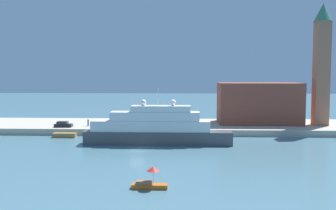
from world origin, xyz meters
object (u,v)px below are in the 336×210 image
object	(u,v)px
work_barge	(65,135)
parked_car	(63,125)
person_figure	(88,123)
mooring_bollard	(129,127)
large_yacht	(156,129)
bell_tower	(322,60)
small_motorboat	(150,181)
harbor_building	(259,103)

from	to	relation	value
work_barge	parked_car	xyz separation A→B (m)	(-2.04, 5.61, 1.57)
person_figure	mooring_bollard	size ratio (longest dim) A/B	2.23
large_yacht	mooring_bollard	distance (m)	12.97
person_figure	bell_tower	bearing A→B (deg)	4.30
work_barge	bell_tower	distance (m)	62.52
parked_car	person_figure	size ratio (longest dim) A/B	2.32
parked_car	mooring_bollard	distance (m)	15.96
small_motorboat	work_barge	world-z (taller)	small_motorboat
large_yacht	person_figure	size ratio (longest dim) A/B	16.73
harbor_building	bell_tower	bearing A→B (deg)	-12.16
harbor_building	parked_car	distance (m)	48.03
bell_tower	mooring_bollard	xyz separation A→B (m)	(-45.30, -8.14, -15.29)
small_motorboat	harbor_building	xyz separation A→B (m)	(22.79, 51.86, 5.61)
harbor_building	small_motorboat	bearing A→B (deg)	-113.72
large_yacht	harbor_building	size ratio (longest dim) A/B	1.45
large_yacht	work_barge	xyz separation A→B (m)	(-20.60, 7.34, -2.62)
large_yacht	harbor_building	xyz separation A→B (m)	(24.29, 22.17, 3.45)
small_motorboat	bell_tower	bearing A→B (deg)	52.83
parked_car	large_yacht	bearing A→B (deg)	-29.78
person_figure	work_barge	bearing A→B (deg)	-113.93
work_barge	parked_car	distance (m)	6.17
large_yacht	bell_tower	xyz separation A→B (m)	(38.50, 19.11, 14.05)
large_yacht	bell_tower	world-z (taller)	bell_tower
harbor_building	person_figure	bearing A→B (deg)	-170.09
parked_car	person_figure	world-z (taller)	person_figure
large_yacht	person_figure	distance (m)	22.81
work_barge	harbor_building	world-z (taller)	harbor_building
bell_tower	mooring_bollard	distance (m)	48.50
parked_car	mooring_bollard	bearing A→B (deg)	-7.13
work_barge	person_figure	distance (m)	8.48
small_motorboat	bell_tower	size ratio (longest dim) A/B	0.15
bell_tower	person_figure	xyz separation A→B (m)	(-55.73, -4.19, -14.87)
bell_tower	harbor_building	bearing A→B (deg)	167.84
large_yacht	work_barge	bearing A→B (deg)	160.39
small_motorboat	work_barge	distance (m)	43.12
small_motorboat	parked_car	size ratio (longest dim) A/B	1.09
harbor_building	person_figure	size ratio (longest dim) A/B	11.50
bell_tower	work_barge	bearing A→B (deg)	-168.74
harbor_building	bell_tower	distance (m)	17.99
small_motorboat	person_figure	xyz separation A→B (m)	(-18.73, 44.61, 1.33)
small_motorboat	parked_car	world-z (taller)	parked_car
work_barge	parked_car	bearing A→B (deg)	109.95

